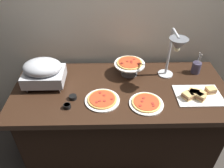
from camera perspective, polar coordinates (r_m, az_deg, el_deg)
The scene contains 12 objects.
ground_plane at distance 2.49m, azimuth 1.86°, elevation -14.88°, with size 8.00×8.00×0.00m, color #38332D.
back_wall at distance 2.16m, azimuth 1.87°, elevation 16.54°, with size 4.40×0.04×2.40m, color beige.
buffet_table at distance 2.20m, azimuth 2.06°, elevation -8.76°, with size 1.90×0.84×0.76m.
chafing_dish at distance 1.99m, azimuth -17.36°, elevation 3.13°, with size 0.35×0.27×0.26m.
heat_lamp at distance 1.87m, azimuth 16.16°, elevation 8.96°, with size 0.15×0.33×0.47m.
pizza_plate_front at distance 1.81m, azimuth -2.52°, elevation -4.07°, with size 0.29×0.29×0.03m.
pizza_plate_center at distance 1.80m, azimuth 8.87°, elevation -4.89°, with size 0.28×0.28×0.03m.
pizza_plate_raised_stand at distance 2.07m, azimuth 4.57°, elevation 5.06°, with size 0.29×0.29×0.14m.
sandwich_platter at distance 1.98m, azimuth 21.22°, elevation -2.56°, with size 0.38×0.28×0.06m.
sauce_cup_near at distance 1.78m, azimuth -11.53°, elevation -5.61°, with size 0.06×0.06×0.03m.
sauce_cup_far at distance 1.86m, azimuth -10.09°, elevation -3.35°, with size 0.06×0.06×0.03m.
utensil_holder at distance 2.26m, azimuth 20.96°, elevation 4.03°, with size 0.08×0.08×0.22m.
Camera 1 is at (-0.11, -1.51, 1.98)m, focal length 35.35 mm.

